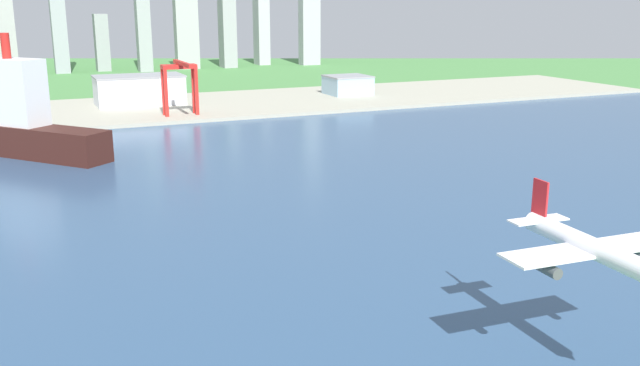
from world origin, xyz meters
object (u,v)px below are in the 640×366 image
airplane_landing (598,251)px  warehouse_main (139,90)px  port_crane_red (180,76)px  cargo_ship (30,122)px  warehouse_annex (348,85)px

airplane_landing → warehouse_main: bearing=92.2°
port_crane_red → airplane_landing: bearing=-89.9°
airplane_landing → cargo_ship: cargo_ship is taller
port_crane_red → warehouse_annex: 165.26m
cargo_ship → warehouse_annex: bearing=29.7°
airplane_landing → warehouse_annex: size_ratio=1.34×
airplane_landing → warehouse_main: size_ratio=0.71×
airplane_landing → port_crane_red: port_crane_red is taller
airplane_landing → warehouse_main: 441.13m
cargo_ship → warehouse_main: cargo_ship is taller
cargo_ship → warehouse_annex: size_ratio=2.16×
warehouse_main → cargo_ship: bearing=-117.9°
port_crane_red → warehouse_main: size_ratio=0.70×
warehouse_main → warehouse_annex: 171.40m
airplane_landing → warehouse_main: (-17.20, 440.54, -14.96)m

